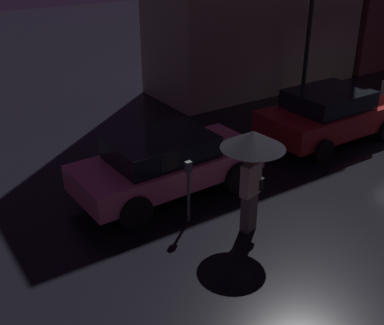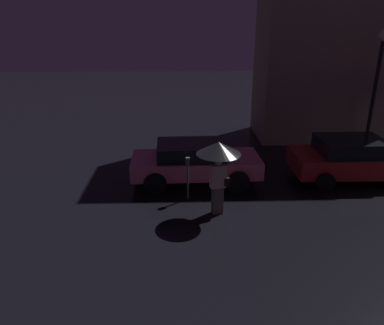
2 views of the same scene
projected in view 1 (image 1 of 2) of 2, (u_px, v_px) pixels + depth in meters
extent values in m
cube|color=#DB6684|center=(168.00, 167.00, 10.46)|extent=(4.17, 1.82, 0.55)
cube|color=black|center=(161.00, 147.00, 10.15)|extent=(2.19, 1.56, 0.46)
cylinder|color=black|center=(195.00, 151.00, 11.86)|extent=(0.71, 0.22, 0.71)
cylinder|color=black|center=(238.00, 178.00, 10.58)|extent=(0.71, 0.22, 0.71)
cylinder|color=black|center=(99.00, 178.00, 10.58)|extent=(0.71, 0.22, 0.71)
cylinder|color=black|center=(135.00, 212.00, 9.30)|extent=(0.71, 0.22, 0.71)
cube|color=maroon|center=(330.00, 118.00, 13.18)|extent=(4.02, 1.88, 0.64)
cube|color=black|center=(328.00, 99.00, 12.86)|extent=(2.10, 1.64, 0.48)
cylinder|color=black|center=(333.00, 111.00, 14.63)|extent=(0.60, 0.22, 0.60)
cylinder|color=black|center=(272.00, 128.00, 13.39)|extent=(0.60, 0.22, 0.60)
cylinder|color=black|center=(323.00, 150.00, 12.01)|extent=(0.60, 0.22, 0.60)
cube|color=#66564C|center=(249.00, 212.00, 9.23)|extent=(0.33, 0.27, 0.78)
cube|color=#D1B293|center=(251.00, 179.00, 8.91)|extent=(0.46, 0.30, 0.65)
sphere|color=tan|center=(252.00, 158.00, 8.72)|extent=(0.21, 0.21, 0.21)
cylinder|color=black|center=(252.00, 167.00, 8.80)|extent=(0.02, 0.02, 0.77)
cone|color=black|center=(253.00, 140.00, 8.56)|extent=(1.19, 1.19, 0.33)
cube|color=black|center=(260.00, 184.00, 9.10)|extent=(0.18, 0.14, 0.22)
cylinder|color=#4C5154|center=(188.00, 197.00, 9.43)|extent=(0.06, 0.06, 1.11)
cube|color=#4C5154|center=(188.00, 167.00, 9.14)|extent=(0.12, 0.10, 0.22)
cylinder|color=black|center=(308.00, 37.00, 15.39)|extent=(0.14, 0.14, 4.32)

